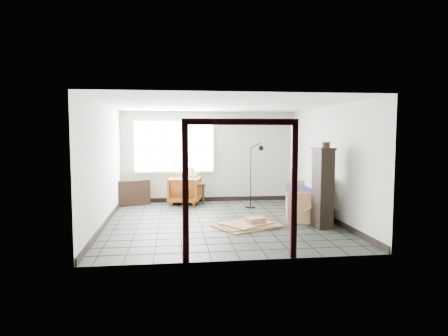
{
  "coord_description": "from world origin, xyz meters",
  "views": [
    {
      "loc": [
        -1.02,
        -8.73,
        1.98
      ],
      "look_at": [
        0.12,
        0.3,
        1.18
      ],
      "focal_mm": 32.0,
      "sensor_mm": 36.0,
      "label": 1
    }
  ],
  "objects": [
    {
      "name": "cardboard_pile",
      "position": [
        0.55,
        -0.54,
        0.05
      ],
      "size": [
        1.57,
        1.4,
        0.19
      ],
      "rotation": [
        0.0,
        0.0,
        0.41
      ],
      "color": "#895D42",
      "rests_on": "ground"
    },
    {
      "name": "pot",
      "position": [
        2.1,
        -0.85,
        1.74
      ],
      "size": [
        0.19,
        0.19,
        0.12
      ],
      "rotation": [
        0.0,
        0.0,
        0.29
      ],
      "color": "black",
      "rests_on": "tall_shelf"
    },
    {
      "name": "ground",
      "position": [
        0.0,
        0.0,
        0.0
      ],
      "size": [
        5.5,
        5.5,
        0.0
      ],
      "primitive_type": "plane",
      "color": "black",
      "rests_on": "ground"
    },
    {
      "name": "projector",
      "position": [
        -0.55,
        2.4,
        0.62
      ],
      "size": [
        0.32,
        0.27,
        0.1
      ],
      "rotation": [
        0.0,
        0.0,
        0.19
      ],
      "color": "silver",
      "rests_on": "side_table"
    },
    {
      "name": "floor_lamp",
      "position": [
        1.13,
        1.58,
        0.92
      ],
      "size": [
        0.52,
        0.33,
        1.73
      ],
      "rotation": [
        0.0,
        0.0,
        0.28
      ],
      "color": "black",
      "rests_on": "ground"
    },
    {
      "name": "table_lamp",
      "position": [
        -0.55,
        2.46,
        0.88
      ],
      "size": [
        0.31,
        0.31,
        0.44
      ],
      "rotation": [
        0.0,
        0.0,
        0.09
      ],
      "color": "black",
      "rests_on": "side_table"
    },
    {
      "name": "console_shelf",
      "position": [
        -2.15,
        2.4,
        0.35
      ],
      "size": [
        0.95,
        0.69,
        0.69
      ],
      "rotation": [
        0.0,
        0.0,
        0.43
      ],
      "color": "black",
      "rests_on": "ground"
    },
    {
      "name": "open_box",
      "position": [
        2.15,
        -0.48,
        0.15
      ],
      "size": [
        0.78,
        0.44,
        0.42
      ],
      "rotation": [
        0.0,
        0.0,
        -0.11
      ],
      "color": "#895D42",
      "rests_on": "ground"
    },
    {
      "name": "futon_sofa",
      "position": [
        2.22,
        0.59,
        0.37
      ],
      "size": [
        1.45,
        2.45,
        1.02
      ],
      "rotation": [
        0.0,
        0.0,
        -0.27
      ],
      "color": "#966744",
      "rests_on": "ground"
    },
    {
      "name": "window_panel",
      "position": [
        -1.0,
        2.7,
        1.6
      ],
      "size": [
        2.32,
        0.08,
        1.52
      ],
      "color": "silver",
      "rests_on": "ground"
    },
    {
      "name": "tall_shelf",
      "position": [
        2.06,
        -0.83,
        0.85
      ],
      "size": [
        0.4,
        0.49,
        1.68
      ],
      "rotation": [
        0.0,
        0.0,
        0.1
      ],
      "color": "black",
      "rests_on": "ground"
    },
    {
      "name": "armchair",
      "position": [
        -0.72,
        2.4,
        0.42
      ],
      "size": [
        0.97,
        0.93,
        0.84
      ],
      "primitive_type": "imported",
      "rotation": [
        0.0,
        0.0,
        2.9
      ],
      "color": "#893C14",
      "rests_on": "ground"
    },
    {
      "name": "room_shell",
      "position": [
        0.0,
        0.03,
        1.68
      ],
      "size": [
        5.02,
        5.52,
        2.61
      ],
      "color": "#A4A9A2",
      "rests_on": "ground"
    },
    {
      "name": "side_table",
      "position": [
        -0.47,
        2.4,
        0.47
      ],
      "size": [
        0.65,
        0.65,
        0.57
      ],
      "rotation": [
        0.0,
        0.0,
        0.29
      ],
      "color": "black",
      "rests_on": "ground"
    },
    {
      "name": "doorway_trim",
      "position": [
        0.0,
        -2.7,
        1.38
      ],
      "size": [
        1.8,
        0.08,
        2.2
      ],
      "color": "black",
      "rests_on": "ground"
    }
  ]
}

